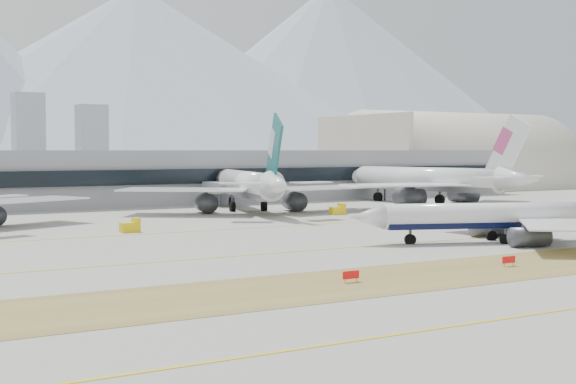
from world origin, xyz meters
TOP-DOWN VIEW (x-y plane):
  - ground at (0.00, 0.00)m, footprint 3000.00×3000.00m
  - taxiing_airliner at (32.88, -11.53)m, footprint 49.15×41.63m
  - widebody_cathay at (27.35, 67.16)m, footprint 63.67×63.49m
  - widebody_china_air at (82.97, 63.63)m, footprint 67.48×66.81m
  - terminal at (0.00, 114.84)m, footprint 280.00×43.10m
  - hangar at (154.56, 135.00)m, footprint 91.00×60.00m
  - hold_sign_left at (-11.88, -32.00)m, footprint 2.20×0.15m
  - hold_sign_right at (13.00, -32.00)m, footprint 2.20×0.15m
  - gse_b at (-14.41, 34.54)m, footprint 3.55×2.00m
  - gse_c at (40.94, 48.53)m, footprint 3.55×2.00m

SIDE VIEW (x-z plane):
  - ground at x=0.00m, z-range 0.00..0.00m
  - hangar at x=154.56m, z-range -29.86..30.14m
  - hold_sign_left at x=-11.88m, z-range 0.20..1.55m
  - hold_sign_right at x=13.00m, z-range 0.20..1.55m
  - gse_b at x=-14.41m, z-range -0.25..2.35m
  - gse_c at x=40.94m, z-range -0.25..2.35m
  - taxiing_airliner at x=32.88m, z-range -4.44..12.70m
  - widebody_cathay at x=27.35m, z-range -5.47..17.90m
  - widebody_china_air at x=82.97m, z-range -5.71..18.69m
  - terminal at x=0.00m, z-range 0.00..15.00m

